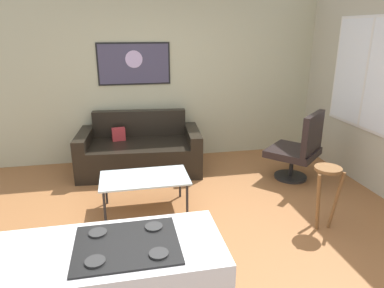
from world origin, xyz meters
name	(u,v)px	position (x,y,z in m)	size (l,w,h in m)	color
ground	(194,231)	(0.00, 0.00, -0.02)	(6.40, 6.40, 0.04)	#915C33
back_wall	(163,75)	(0.00, 2.42, 1.40)	(6.40, 0.05, 2.80)	#B5B391
couch	(140,152)	(-0.46, 1.87, 0.30)	(1.91, 1.10, 0.88)	black
coffee_table	(145,180)	(-0.48, 0.57, 0.40)	(1.05, 0.60, 0.43)	silver
armchair	(299,149)	(1.77, 1.03, 0.48)	(0.94, 0.94, 1.02)	black
bar_stool	(326,184)	(1.42, -0.21, 0.53)	(0.33, 0.33, 0.72)	brown
wall_painting	(134,64)	(-0.46, 2.38, 1.59)	(1.14, 0.03, 0.66)	black
window	(367,74)	(2.59, 0.90, 1.54)	(0.03, 1.46, 1.51)	silver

